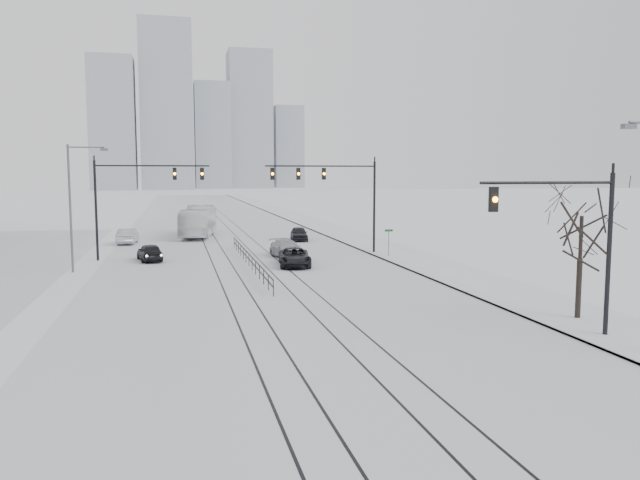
{
  "coord_description": "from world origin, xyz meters",
  "views": [
    {
      "loc": [
        -5.3,
        -16.53,
        6.97
      ],
      "look_at": [
        2.68,
        17.85,
        3.2
      ],
      "focal_mm": 35.0,
      "sensor_mm": 36.0,
      "label": 1
    }
  ],
  "objects_px": {
    "sedan_nb_front": "(295,257)",
    "sedan_nb_right": "(287,249)",
    "traffic_mast_near": "(576,232)",
    "box_truck": "(199,222)",
    "sedan_sb_inner": "(150,252)",
    "sedan_nb_far": "(299,234)",
    "bare_tree": "(581,227)",
    "sedan_sb_outer": "(128,236)"
  },
  "relations": [
    {
      "from": "sedan_nb_front",
      "to": "sedan_nb_right",
      "type": "height_order",
      "value": "sedan_nb_right"
    },
    {
      "from": "traffic_mast_near",
      "to": "sedan_nb_front",
      "type": "relative_size",
      "value": 1.42
    },
    {
      "from": "traffic_mast_near",
      "to": "box_truck",
      "type": "distance_m",
      "value": 49.67
    },
    {
      "from": "sedan_sb_inner",
      "to": "box_truck",
      "type": "distance_m",
      "value": 19.6
    },
    {
      "from": "sedan_nb_front",
      "to": "sedan_nb_far",
      "type": "relative_size",
      "value": 1.17
    },
    {
      "from": "sedan_nb_far",
      "to": "box_truck",
      "type": "bearing_deg",
      "value": 153.17
    },
    {
      "from": "box_truck",
      "to": "sedan_sb_inner",
      "type": "bearing_deg",
      "value": 85.71
    },
    {
      "from": "sedan_nb_front",
      "to": "sedan_nb_right",
      "type": "relative_size",
      "value": 1.0
    },
    {
      "from": "sedan_sb_inner",
      "to": "sedan_nb_far",
      "type": "bearing_deg",
      "value": -150.49
    },
    {
      "from": "sedan_sb_inner",
      "to": "traffic_mast_near",
      "type": "bearing_deg",
      "value": 111.76
    },
    {
      "from": "bare_tree",
      "to": "sedan_nb_front",
      "type": "distance_m",
      "value": 22.77
    },
    {
      "from": "sedan_nb_front",
      "to": "box_truck",
      "type": "relative_size",
      "value": 0.41
    },
    {
      "from": "sedan_nb_front",
      "to": "sedan_nb_right",
      "type": "distance_m",
      "value": 4.82
    },
    {
      "from": "traffic_mast_near",
      "to": "sedan_nb_front",
      "type": "height_order",
      "value": "traffic_mast_near"
    },
    {
      "from": "sedan_sb_outer",
      "to": "sedan_nb_far",
      "type": "height_order",
      "value": "sedan_sb_outer"
    },
    {
      "from": "sedan_sb_outer",
      "to": "box_truck",
      "type": "bearing_deg",
      "value": -136.72
    },
    {
      "from": "sedan_sb_inner",
      "to": "sedan_sb_outer",
      "type": "relative_size",
      "value": 0.89
    },
    {
      "from": "sedan_sb_inner",
      "to": "sedan_nb_far",
      "type": "distance_m",
      "value": 19.06
    },
    {
      "from": "sedan_sb_outer",
      "to": "box_truck",
      "type": "relative_size",
      "value": 0.38
    },
    {
      "from": "box_truck",
      "to": "sedan_nb_far",
      "type": "bearing_deg",
      "value": 155.18
    },
    {
      "from": "sedan_nb_right",
      "to": "bare_tree",
      "type": "bearing_deg",
      "value": -76.8
    },
    {
      "from": "traffic_mast_near",
      "to": "bare_tree",
      "type": "height_order",
      "value": "traffic_mast_near"
    },
    {
      "from": "bare_tree",
      "to": "traffic_mast_near",
      "type": "bearing_deg",
      "value": -128.76
    },
    {
      "from": "sedan_nb_front",
      "to": "sedan_nb_far",
      "type": "height_order",
      "value": "sedan_nb_far"
    },
    {
      "from": "traffic_mast_near",
      "to": "sedan_sb_inner",
      "type": "xyz_separation_m",
      "value": [
        -18.17,
        28.63,
        -3.86
      ]
    },
    {
      "from": "sedan_sb_inner",
      "to": "sedan_nb_front",
      "type": "bearing_deg",
      "value": 142.45
    },
    {
      "from": "sedan_sb_inner",
      "to": "sedan_nb_front",
      "type": "height_order",
      "value": "sedan_sb_inner"
    },
    {
      "from": "bare_tree",
      "to": "sedan_nb_front",
      "type": "relative_size",
      "value": 1.24
    },
    {
      "from": "sedan_nb_right",
      "to": "sedan_nb_far",
      "type": "height_order",
      "value": "sedan_nb_far"
    },
    {
      "from": "sedan_sb_inner",
      "to": "sedan_nb_right",
      "type": "distance_m",
      "value": 11.03
    },
    {
      "from": "bare_tree",
      "to": "sedan_nb_far",
      "type": "bearing_deg",
      "value": 99.02
    },
    {
      "from": "sedan_nb_far",
      "to": "sedan_nb_front",
      "type": "bearing_deg",
      "value": -95.06
    },
    {
      "from": "box_truck",
      "to": "bare_tree",
      "type": "bearing_deg",
      "value": 118.88
    },
    {
      "from": "sedan_sb_inner",
      "to": "box_truck",
      "type": "bearing_deg",
      "value": -114.08
    },
    {
      "from": "traffic_mast_near",
      "to": "bare_tree",
      "type": "distance_m",
      "value": 3.85
    },
    {
      "from": "traffic_mast_near",
      "to": "sedan_sb_inner",
      "type": "distance_m",
      "value": 34.13
    },
    {
      "from": "bare_tree",
      "to": "sedan_sb_inner",
      "type": "height_order",
      "value": "bare_tree"
    },
    {
      "from": "traffic_mast_near",
      "to": "sedan_sb_inner",
      "type": "bearing_deg",
      "value": 122.41
    },
    {
      "from": "bare_tree",
      "to": "sedan_sb_outer",
      "type": "height_order",
      "value": "bare_tree"
    },
    {
      "from": "box_truck",
      "to": "traffic_mast_near",
      "type": "bearing_deg",
      "value": 115.09
    },
    {
      "from": "traffic_mast_near",
      "to": "sedan_nb_front",
      "type": "bearing_deg",
      "value": 107.78
    },
    {
      "from": "sedan_nb_front",
      "to": "box_truck",
      "type": "bearing_deg",
      "value": 111.7
    }
  ]
}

